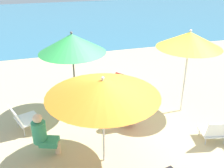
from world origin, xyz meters
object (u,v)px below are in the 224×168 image
at_px(umbrella_yellow, 190,40).
at_px(person_a, 128,107).
at_px(umbrella_orange, 103,88).
at_px(beach_chair_b, 215,131).
at_px(beach_chair_e, 130,98).
at_px(umbrella_green, 72,43).
at_px(beach_chair_a, 118,87).
at_px(person_b, 42,134).
at_px(beach_chair_d, 23,118).

xyz_separation_m(umbrella_yellow, person_a, (-1.56, -0.24, -1.40)).
height_order(umbrella_orange, umbrella_yellow, umbrella_yellow).
bearing_deg(umbrella_yellow, beach_chair_b, -91.13).
bearing_deg(beach_chair_e, umbrella_yellow, -176.00).
distance_m(umbrella_yellow, umbrella_green, 2.73).
bearing_deg(beach_chair_a, person_b, 6.23).
bearing_deg(beach_chair_e, umbrella_green, 10.32).
bearing_deg(beach_chair_b, umbrella_orange, 99.35).
distance_m(umbrella_orange, umbrella_green, 2.04).
bearing_deg(umbrella_orange, umbrella_yellow, 27.33).
distance_m(umbrella_green, person_a, 1.97).
relative_size(umbrella_orange, umbrella_green, 0.96).
distance_m(beach_chair_b, person_b, 3.57).
xyz_separation_m(umbrella_green, beach_chair_b, (2.59, -2.16, -1.53)).
bearing_deg(person_a, beach_chair_d, 75.15).
bearing_deg(person_b, person_a, 33.33).
relative_size(umbrella_green, beach_chair_e, 2.92).
bearing_deg(beach_chair_e, person_b, 49.77).
bearing_deg(beach_chair_e, beach_chair_d, 27.70).
bearing_deg(person_a, beach_chair_b, -130.15).
bearing_deg(person_b, beach_chair_e, 47.34).
relative_size(umbrella_green, beach_chair_a, 2.86).
relative_size(umbrella_yellow, beach_chair_a, 2.91).
xyz_separation_m(beach_chair_b, beach_chair_d, (-3.88, 1.65, 0.05)).
height_order(umbrella_orange, umbrella_green, umbrella_green).
relative_size(umbrella_green, beach_chair_b, 3.30).
xyz_separation_m(umbrella_yellow, umbrella_green, (-2.62, 0.76, -0.07)).
xyz_separation_m(umbrella_yellow, beach_chair_e, (-1.27, 0.45, -1.54)).
bearing_deg(beach_chair_e, umbrella_orange, 79.11).
xyz_separation_m(beach_chair_a, beach_chair_e, (0.07, -0.74, 0.02)).
relative_size(beach_chair_b, person_b, 0.71).
bearing_deg(umbrella_orange, beach_chair_e, 55.76).
distance_m(umbrella_orange, beach_chair_b, 2.73).
bearing_deg(beach_chair_d, beach_chair_a, -0.14).
height_order(umbrella_orange, beach_chair_a, umbrella_orange).
bearing_deg(umbrella_orange, person_b, 152.14).
xyz_separation_m(beach_chair_b, person_b, (-3.50, 0.73, 0.16)).
distance_m(umbrella_yellow, beach_chair_d, 4.21).
bearing_deg(beach_chair_a, umbrella_orange, 31.81).
distance_m(beach_chair_d, beach_chair_e, 2.64).
distance_m(umbrella_orange, person_b, 1.67).
bearing_deg(umbrella_green, beach_chair_a, 18.41).
bearing_deg(person_a, person_b, 99.32).
xyz_separation_m(beach_chair_d, person_a, (2.34, -0.49, 0.16)).
distance_m(umbrella_green, beach_chair_a, 2.01).
distance_m(beach_chair_a, beach_chair_d, 2.73).
distance_m(umbrella_yellow, person_b, 3.86).
distance_m(beach_chair_b, person_a, 1.93).
height_order(umbrella_green, person_a, umbrella_green).
distance_m(umbrella_yellow, person_a, 2.11).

